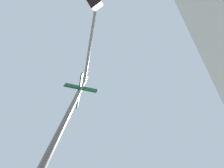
{
  "coord_description": "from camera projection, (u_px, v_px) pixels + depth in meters",
  "views": [
    {
      "loc": [
        -6.28,
        -5.32,
        1.1
      ],
      "look_at": [
        -7.48,
        -6.09,
        4.52
      ],
      "focal_mm": 22.96,
      "sensor_mm": 36.0,
      "label": 1
    }
  ],
  "objects": [
    {
      "name": "traffic_signal_near",
      "position": [
        80.0,
        60.0,
        3.26
      ],
      "size": [
        2.28,
        2.29,
        6.09
      ],
      "color": "slate",
      "rests_on": "ground_plane"
    }
  ]
}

